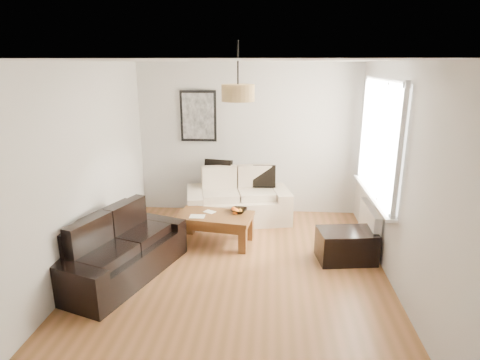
# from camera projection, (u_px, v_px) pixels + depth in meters

# --- Properties ---
(floor) EXTENTS (4.50, 4.50, 0.00)m
(floor) POSITION_uv_depth(u_px,v_px,m) (236.00, 271.00, 5.14)
(floor) COLOR brown
(floor) RESTS_ON ground
(ceiling) EXTENTS (3.80, 4.50, 0.00)m
(ceiling) POSITION_uv_depth(u_px,v_px,m) (236.00, 61.00, 4.41)
(ceiling) COLOR white
(ceiling) RESTS_ON floor
(wall_back) EXTENTS (3.80, 0.04, 2.60)m
(wall_back) POSITION_uv_depth(u_px,v_px,m) (248.00, 140.00, 6.93)
(wall_back) COLOR silver
(wall_back) RESTS_ON floor
(wall_front) EXTENTS (3.80, 0.04, 2.60)m
(wall_front) POSITION_uv_depth(u_px,v_px,m) (204.00, 265.00, 2.62)
(wall_front) COLOR silver
(wall_front) RESTS_ON floor
(wall_left) EXTENTS (0.04, 4.50, 2.60)m
(wall_left) POSITION_uv_depth(u_px,v_px,m) (83.00, 171.00, 4.92)
(wall_left) COLOR silver
(wall_left) RESTS_ON floor
(wall_right) EXTENTS (0.04, 4.50, 2.60)m
(wall_right) POSITION_uv_depth(u_px,v_px,m) (399.00, 178.00, 4.63)
(wall_right) COLOR silver
(wall_right) RESTS_ON floor
(window_bay) EXTENTS (0.14, 1.90, 1.60)m
(window_bay) POSITION_uv_depth(u_px,v_px,m) (381.00, 139.00, 5.31)
(window_bay) COLOR white
(window_bay) RESTS_ON wall_right
(radiator) EXTENTS (0.10, 0.90, 0.52)m
(radiator) POSITION_uv_depth(u_px,v_px,m) (369.00, 224.00, 5.66)
(radiator) COLOR white
(radiator) RESTS_ON wall_right
(poster) EXTENTS (0.62, 0.04, 0.87)m
(poster) POSITION_uv_depth(u_px,v_px,m) (198.00, 116.00, 6.85)
(poster) COLOR black
(poster) RESTS_ON wall_back
(pendant_shade) EXTENTS (0.40, 0.40, 0.20)m
(pendant_shade) POSITION_uv_depth(u_px,v_px,m) (238.00, 93.00, 4.80)
(pendant_shade) COLOR tan
(pendant_shade) RESTS_ON ceiling
(loveseat_cream) EXTENTS (1.84, 1.25, 0.84)m
(loveseat_cream) POSITION_uv_depth(u_px,v_px,m) (238.00, 196.00, 6.74)
(loveseat_cream) COLOR beige
(loveseat_cream) RESTS_ON floor
(sofa_leather) EXTENTS (1.37, 1.94, 0.76)m
(sofa_leather) POSITION_uv_depth(u_px,v_px,m) (120.00, 247.00, 4.96)
(sofa_leather) COLOR black
(sofa_leather) RESTS_ON floor
(coffee_table) EXTENTS (1.17, 0.75, 0.44)m
(coffee_table) POSITION_uv_depth(u_px,v_px,m) (215.00, 229.00, 5.91)
(coffee_table) COLOR brown
(coffee_table) RESTS_ON floor
(ottoman) EXTENTS (0.81, 0.58, 0.43)m
(ottoman) POSITION_uv_depth(u_px,v_px,m) (346.00, 246.00, 5.38)
(ottoman) COLOR black
(ottoman) RESTS_ON floor
(cushion_left) EXTENTS (0.48, 0.23, 0.46)m
(cushion_left) POSITION_uv_depth(u_px,v_px,m) (218.00, 173.00, 6.86)
(cushion_left) COLOR black
(cushion_left) RESTS_ON loveseat_cream
(cushion_right) EXTENTS (0.39, 0.13, 0.38)m
(cushion_right) POSITION_uv_depth(u_px,v_px,m) (264.00, 176.00, 6.81)
(cushion_right) COLOR black
(cushion_right) RESTS_ON loveseat_cream
(fruit_bowl) EXTENTS (0.28, 0.28, 0.06)m
(fruit_bowl) POSITION_uv_depth(u_px,v_px,m) (239.00, 211.00, 5.92)
(fruit_bowl) COLOR black
(fruit_bowl) RESTS_ON coffee_table
(orange_a) EXTENTS (0.11, 0.11, 0.09)m
(orange_a) POSITION_uv_depth(u_px,v_px,m) (236.00, 211.00, 5.86)
(orange_a) COLOR orange
(orange_a) RESTS_ON fruit_bowl
(orange_b) EXTENTS (0.08, 0.08, 0.06)m
(orange_b) POSITION_uv_depth(u_px,v_px,m) (240.00, 211.00, 5.89)
(orange_b) COLOR orange
(orange_b) RESTS_ON fruit_bowl
(orange_c) EXTENTS (0.09, 0.09, 0.07)m
(orange_c) POSITION_uv_depth(u_px,v_px,m) (234.00, 209.00, 5.94)
(orange_c) COLOR #FF5F15
(orange_c) RESTS_ON fruit_bowl
(papers) EXTENTS (0.22, 0.15, 0.01)m
(papers) POSITION_uv_depth(u_px,v_px,m) (197.00, 216.00, 5.77)
(papers) COLOR white
(papers) RESTS_ON coffee_table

